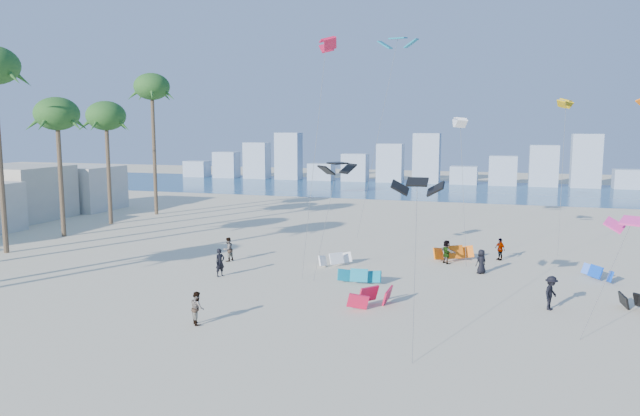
% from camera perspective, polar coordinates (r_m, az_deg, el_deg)
% --- Properties ---
extents(ground, '(220.00, 220.00, 0.00)m').
position_cam_1_polar(ground, '(26.35, -17.30, -14.12)').
color(ground, beige).
rests_on(ground, ground).
extents(ocean, '(220.00, 220.00, 0.00)m').
position_cam_1_polar(ocean, '(93.59, 8.42, 1.83)').
color(ocean, navy).
rests_on(ocean, ground).
extents(kitesurfer_near, '(0.70, 0.80, 1.83)m').
position_cam_1_polar(kitesurfer_near, '(39.40, -9.49, -5.14)').
color(kitesurfer_near, black).
rests_on(kitesurfer_near, ground).
extents(kitesurfer_mid, '(0.99, 1.01, 1.64)m').
position_cam_1_polar(kitesurfer_mid, '(30.42, -11.60, -9.28)').
color(kitesurfer_mid, gray).
rests_on(kitesurfer_mid, ground).
extents(kitesurfers_far, '(30.10, 12.74, 1.83)m').
position_cam_1_polar(kitesurfers_far, '(40.10, 12.57, -5.08)').
color(kitesurfers_far, black).
rests_on(kitesurfers_far, ground).
extents(grounded_kites, '(20.77, 15.25, 1.02)m').
position_cam_1_polar(grounded_kites, '(38.62, 11.90, -6.17)').
color(grounded_kites, '#0C7A95').
rests_on(grounded_kites, ground).
extents(flying_kites, '(24.66, 32.04, 18.06)m').
position_cam_1_polar(flying_kites, '(43.12, 13.54, 9.88)').
color(flying_kites, black).
rests_on(flying_kites, ground).
extents(palm_row, '(7.39, 44.80, 15.53)m').
position_cam_1_polar(palm_row, '(51.13, -28.13, 9.39)').
color(palm_row, brown).
rests_on(palm_row, ground).
extents(distant_skyline, '(85.00, 3.00, 8.40)m').
position_cam_1_polar(distant_skyline, '(103.36, 8.66, 4.10)').
color(distant_skyline, '#9EADBF').
rests_on(distant_skyline, ground).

